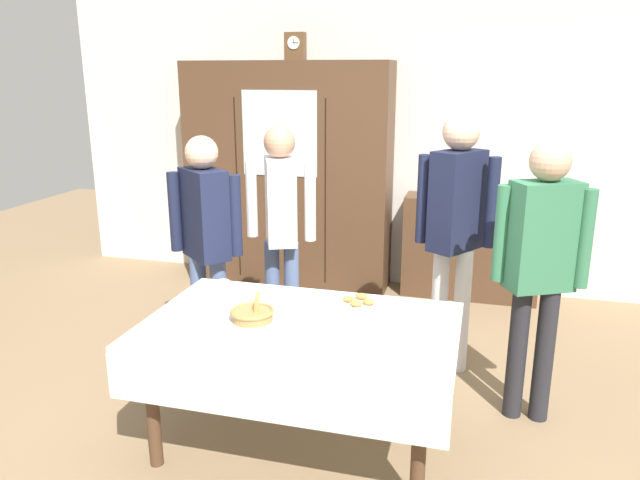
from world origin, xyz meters
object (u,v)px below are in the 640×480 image
at_px(tea_cup_center, 223,286).
at_px(spoon_mid_left, 371,349).
at_px(book_stack, 474,194).
at_px(tea_cup_mid_right, 194,322).
at_px(bread_basket, 252,314).
at_px(spoon_back_edge, 183,339).
at_px(spoon_far_left, 327,346).
at_px(tea_cup_back_edge, 187,304).
at_px(person_by_cabinet, 206,231).
at_px(person_near_right_end, 456,218).
at_px(bookshelf_low, 470,248).
at_px(person_behind_table_right, 281,217).
at_px(dining_table, 298,342).
at_px(tea_cup_near_right, 407,324).
at_px(pastry_plate, 359,302).
at_px(person_beside_shelf, 541,256).
at_px(mantel_clock, 295,46).
at_px(tea_cup_near_left, 232,296).
at_px(tea_cup_front_edge, 285,305).
at_px(wall_cabinet, 288,176).

height_order(tea_cup_center, spoon_mid_left, tea_cup_center).
distance_m(book_stack, tea_cup_mid_right, 3.10).
relative_size(bread_basket, spoon_back_edge, 2.02).
bearing_deg(book_stack, bread_basket, -112.26).
xyz_separation_m(spoon_far_left, spoon_back_edge, (-0.71, -0.11, 0.00)).
xyz_separation_m(tea_cup_back_edge, person_by_cabinet, (-0.21, 0.71, 0.23)).
height_order(spoon_far_left, person_near_right_end, person_near_right_end).
distance_m(bookshelf_low, spoon_far_left, 2.92).
bearing_deg(tea_cup_mid_right, person_behind_table_right, 88.96).
distance_m(dining_table, tea_cup_center, 0.72).
height_order(bookshelf_low, spoon_far_left, bookshelf_low).
bearing_deg(bookshelf_low, tea_cup_near_right, -95.96).
relative_size(bookshelf_low, tea_cup_mid_right, 9.22).
bearing_deg(person_near_right_end, tea_cup_near_right, -99.61).
bearing_deg(pastry_plate, bread_basket, -144.33).
bearing_deg(spoon_mid_left, spoon_far_left, -173.24).
xyz_separation_m(tea_cup_back_edge, person_near_right_end, (1.40, 1.09, 0.33)).
distance_m(tea_cup_center, person_beside_shelf, 1.86).
relative_size(book_stack, person_behind_table_right, 0.12).
distance_m(bread_basket, pastry_plate, 0.62).
distance_m(spoon_back_edge, person_behind_table_right, 1.54).
xyz_separation_m(dining_table, person_near_right_end, (0.73, 1.15, 0.45)).
relative_size(mantel_clock, book_stack, 1.20).
relative_size(tea_cup_near_left, tea_cup_front_edge, 1.00).
height_order(wall_cabinet, bread_basket, wall_cabinet).
bearing_deg(pastry_plate, person_beside_shelf, 15.64).
relative_size(dining_table, tea_cup_near_left, 12.67).
height_order(tea_cup_back_edge, tea_cup_near_right, same).
bearing_deg(person_near_right_end, tea_cup_back_edge, -142.18).
bearing_deg(tea_cup_near_left, person_beside_shelf, 13.22).
bearing_deg(spoon_mid_left, pastry_plate, 107.51).
relative_size(dining_table, bookshelf_low, 1.37).
height_order(tea_cup_near_left, spoon_far_left, tea_cup_near_left).
bearing_deg(tea_cup_near_right, tea_cup_near_left, 172.63).
bearing_deg(tea_cup_center, tea_cup_front_edge, -22.53).
distance_m(book_stack, pastry_plate, 2.35).
xyz_separation_m(dining_table, mantel_clock, (-0.81, 2.59, 1.59)).
relative_size(spoon_far_left, person_near_right_end, 0.07).
bearing_deg(bookshelf_low, mantel_clock, -178.20).
xyz_separation_m(book_stack, tea_cup_near_right, (-0.26, -2.53, -0.21)).
height_order(dining_table, bookshelf_low, bookshelf_low).
relative_size(dining_table, wall_cabinet, 0.78).
relative_size(dining_table, tea_cup_mid_right, 12.67).
bearing_deg(tea_cup_near_left, spoon_back_edge, -91.77).
height_order(book_stack, person_beside_shelf, person_beside_shelf).
xyz_separation_m(tea_cup_back_edge, person_beside_shelf, (1.89, 0.58, 0.26)).
xyz_separation_m(tea_cup_back_edge, tea_cup_near_right, (1.22, 0.05, 0.00)).
distance_m(wall_cabinet, person_by_cabinet, 1.82).
height_order(spoon_mid_left, person_behind_table_right, person_behind_table_right).
relative_size(tea_cup_front_edge, person_near_right_end, 0.07).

